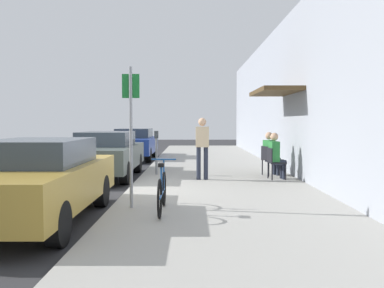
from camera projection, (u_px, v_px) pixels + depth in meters
The scene contains 14 objects.
ground_plane at pixel (129, 193), 9.98m from camera, with size 60.00×60.00×0.00m, color #2D2D30.
sidewalk_slab at pixel (218, 179), 11.97m from camera, with size 4.50×32.00×0.12m, color #9E9B93.
building_facade at pixel (303, 93), 11.84m from camera, with size 1.40×32.00×5.03m.
parked_car_0 at pixel (38, 179), 7.06m from camera, with size 1.80×4.40×1.41m.
parked_car_1 at pixel (107, 154), 12.72m from camera, with size 1.80×4.40×1.41m.
parked_car_2 at pixel (135, 143), 18.91m from camera, with size 1.80×4.40×1.40m.
parking_meter at pixel (157, 149), 12.60m from camera, with size 0.12×0.10×1.32m.
street_sign at pixel (132, 126), 7.68m from camera, with size 0.32×0.06×2.60m.
bicycle_0 at pixel (163, 192), 7.37m from camera, with size 0.46×1.71×0.90m.
cafe_chair_0 at pixel (275, 161), 11.56m from camera, with size 0.49×0.49×0.87m.
seated_patron_0 at pixel (277, 154), 11.56m from camera, with size 0.46×0.39×1.29m.
cafe_chair_1 at pixel (270, 159), 12.37m from camera, with size 0.56×0.56×0.87m.
seated_patron_1 at pixel (271, 152), 12.38m from camera, with size 0.51×0.47×1.29m.
pedestrian_standing at pixel (203, 143), 11.45m from camera, with size 0.36×0.22×1.70m.
Camera 1 is at (1.53, -9.90, 1.71)m, focal length 39.04 mm.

